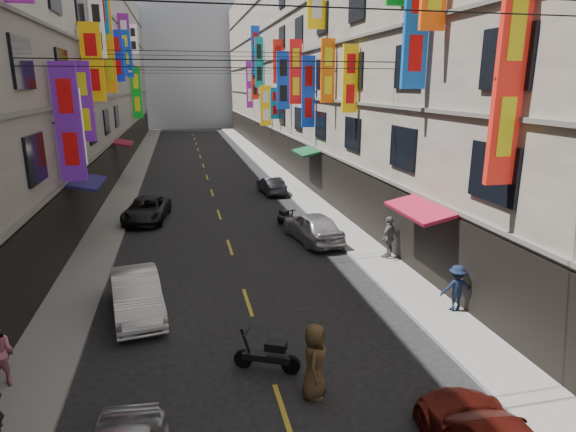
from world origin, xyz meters
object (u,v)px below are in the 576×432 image
car_right_mid (313,227)px  pedestrian_rnear (457,288)px  car_left_mid (137,295)px  scooter_far_right (286,219)px  scooter_crossing (268,356)px  pedestrian_rfar (389,237)px  pedestrian_crossing (315,361)px  car_right_far (271,186)px  car_left_far (147,210)px

car_right_mid → pedestrian_rnear: size_ratio=2.74×
car_left_mid → pedestrian_rnear: pedestrian_rnear is taller
scooter_far_right → scooter_crossing: bearing=58.5°
car_left_mid → pedestrian_rfar: 10.56m
pedestrian_crossing → car_left_mid: bearing=62.4°
scooter_far_right → car_right_far: bearing=-112.2°
car_right_far → pedestrian_rfar: pedestrian_rfar is taller
scooter_crossing → car_left_mid: car_left_mid is taller
car_left_mid → car_right_far: size_ratio=1.19×
car_right_mid → pedestrian_rfar: pedestrian_rfar is taller
pedestrian_rnear → pedestrian_rfar: pedestrian_rfar is taller
scooter_far_right → car_right_far: size_ratio=0.50×
pedestrian_rnear → pedestrian_crossing: pedestrian_crossing is taller
car_right_mid → pedestrian_crossing: bearing=66.2°
pedestrian_crossing → scooter_crossing: bearing=57.8°
car_left_mid → pedestrian_crossing: (4.51, -5.42, 0.24)m
car_left_mid → car_right_mid: 9.81m
car_left_mid → car_left_far: bearing=82.8°
pedestrian_rnear → car_right_mid: bearing=-64.3°
scooter_crossing → car_right_mid: bearing=4.2°
scooter_far_right → car_left_far: 7.83m
scooter_far_right → car_right_mid: size_ratio=0.41×
pedestrian_rfar → pedestrian_rnear: bearing=51.0°
scooter_crossing → car_left_far: size_ratio=0.37×
car_left_far → car_right_far: bearing=40.9°
car_left_mid → car_right_far: 18.54m
car_left_mid → pedestrian_rfar: size_ratio=2.31×
scooter_crossing → pedestrian_rnear: pedestrian_rnear is taller
pedestrian_rfar → car_right_far: bearing=-119.6°
car_left_far → car_right_far: car_left_far is taller
scooter_crossing → pedestrian_crossing: pedestrian_crossing is taller
pedestrian_rfar → pedestrian_crossing: pedestrian_rfar is taller
scooter_crossing → car_right_far: size_ratio=0.47×
car_left_mid → scooter_crossing: bearing=-57.9°
car_right_mid → pedestrian_rfar: 4.07m
scooter_far_right → car_left_far: (-7.26, 2.93, 0.19)m
scooter_crossing → car_right_mid: size_ratio=0.39×
scooter_crossing → car_left_mid: 5.49m
scooter_far_right → pedestrian_rfar: size_ratio=0.96×
scooter_crossing → car_left_mid: size_ratio=0.40×
pedestrian_rnear → pedestrian_rfar: (-0.07, 5.17, 0.13)m
car_left_mid → car_right_far: car_left_mid is taller
scooter_crossing → pedestrian_rnear: (6.60, 1.91, 0.46)m
pedestrian_rnear → pedestrian_crossing: 6.53m
car_right_mid → pedestrian_rfar: size_ratio=2.35×
car_left_far → car_right_mid: 9.71m
scooter_crossing → car_right_far: 21.41m
pedestrian_crossing → scooter_far_right: bearing=13.0°
car_left_far → car_right_mid: bearing=-26.8°
car_right_far → pedestrian_rnear: pedestrian_rnear is taller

